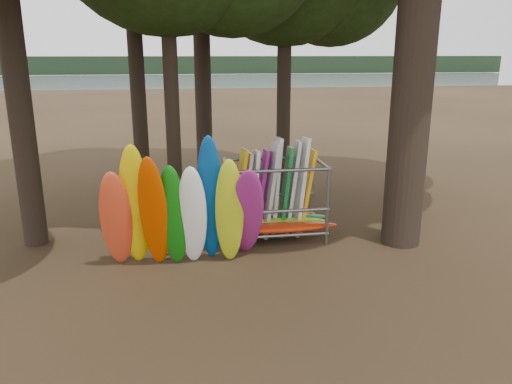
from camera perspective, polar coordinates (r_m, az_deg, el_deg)
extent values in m
plane|color=#47331E|center=(11.47, -1.43, -8.88)|extent=(120.00, 120.00, 0.00)
plane|color=gray|center=(70.52, -8.09, 11.61)|extent=(160.00, 160.00, 0.00)
cube|color=black|center=(120.38, -8.67, 14.15)|extent=(160.00, 4.00, 4.00)
cylinder|color=black|center=(13.40, -26.52, 18.00)|extent=(0.58, 0.58, 11.34)
cylinder|color=black|center=(15.89, -13.91, 19.70)|extent=(0.46, 0.46, 12.00)
cylinder|color=black|center=(18.13, -6.30, 19.07)|extent=(0.58, 0.58, 11.75)
cylinder|color=black|center=(16.90, 3.25, 15.25)|extent=(0.46, 0.46, 9.30)
cylinder|color=black|center=(13.87, -9.86, 15.76)|extent=(0.40, 0.40, 9.68)
ellipsoid|color=#E44322|center=(11.41, -15.67, -3.10)|extent=(0.73, 1.19, 2.52)
ellipsoid|color=yellow|center=(11.35, -13.66, -1.61)|extent=(0.73, 1.16, 3.04)
ellipsoid|color=#D03D00|center=(11.08, -11.59, -2.43)|extent=(0.74, 1.31, 2.85)
ellipsoid|color=#0F690F|center=(11.21, -9.42, -2.79)|extent=(0.75, 1.08, 2.60)
ellipsoid|color=white|center=(11.19, -7.29, -2.80)|extent=(0.70, 1.19, 2.59)
ellipsoid|color=#0A4794|center=(11.24, -5.26, -0.96)|extent=(0.70, 1.23, 3.19)
ellipsoid|color=#C0D41D|center=(11.17, -3.04, -2.34)|extent=(0.75, 1.17, 2.72)
ellipsoid|color=#9C2381|center=(11.38, -1.03, -2.51)|extent=(0.88, 1.80, 2.58)
ellipsoid|color=red|center=(12.84, 2.47, -4.12)|extent=(3.17, 0.55, 0.24)
ellipsoid|color=#AABF19|center=(13.17, 2.16, -3.60)|extent=(2.78, 0.55, 0.24)
ellipsoid|color=#1C7F3B|center=(13.48, 1.89, -3.15)|extent=(3.06, 0.55, 0.24)
ellipsoid|color=#E94211|center=(13.77, 1.64, -2.74)|extent=(2.57, 0.55, 0.24)
cube|color=gold|center=(13.02, -2.09, -0.26)|extent=(0.56, 0.79, 2.40)
cube|color=silver|center=(13.20, -1.26, -0.37)|extent=(0.43, 0.78, 2.26)
cube|color=white|center=(13.12, -0.29, -0.31)|extent=(0.32, 0.77, 2.34)
cube|color=#941881|center=(13.30, 0.50, -0.10)|extent=(0.46, 0.75, 2.32)
cube|color=silver|center=(13.11, 1.56, 0.18)|extent=(0.53, 0.81, 2.55)
cube|color=white|center=(13.36, 2.26, 0.61)|extent=(0.32, 0.78, 2.62)
cube|color=#186F34|center=(13.22, 3.34, -0.04)|extent=(0.42, 0.75, 2.41)
cube|color=silver|center=(13.37, 4.09, 0.46)|extent=(0.47, 0.76, 2.55)
cube|color=white|center=(13.30, 5.09, 0.55)|extent=(0.42, 0.79, 2.65)
cube|color=yellow|center=(13.58, 5.73, 0.09)|extent=(0.51, 0.74, 2.29)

